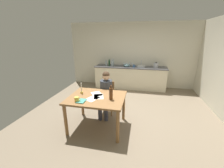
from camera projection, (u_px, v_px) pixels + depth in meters
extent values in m
cube|color=#7A6B56|center=(122.00, 115.00, 3.88)|extent=(5.20, 5.20, 0.04)
cube|color=beige|center=(132.00, 55.00, 5.87)|extent=(5.20, 0.12, 2.60)
cube|color=beige|center=(130.00, 78.00, 5.82)|extent=(2.81, 0.60, 0.86)
cube|color=#4C4C51|center=(130.00, 67.00, 5.67)|extent=(2.85, 0.64, 0.04)
cube|color=olive|center=(97.00, 98.00, 3.14)|extent=(1.24, 0.99, 0.04)
cylinder|color=olive|center=(66.00, 120.00, 2.97)|extent=(0.07, 0.07, 0.73)
cylinder|color=olive|center=(118.00, 127.00, 2.75)|extent=(0.07, 0.07, 0.73)
cylinder|color=olive|center=(82.00, 102.00, 3.78)|extent=(0.07, 0.07, 0.73)
cylinder|color=olive|center=(124.00, 106.00, 3.55)|extent=(0.07, 0.07, 0.73)
cube|color=olive|center=(106.00, 97.00, 3.85)|extent=(0.41, 0.41, 0.04)
cube|color=olive|center=(108.00, 88.00, 3.95)|extent=(0.36, 0.04, 0.40)
cylinder|color=olive|center=(99.00, 107.00, 3.79)|extent=(0.04, 0.04, 0.45)
cylinder|color=olive|center=(111.00, 109.00, 3.73)|extent=(0.04, 0.04, 0.45)
cylinder|color=olive|center=(102.00, 102.00, 4.11)|extent=(0.04, 0.04, 0.45)
cylinder|color=olive|center=(114.00, 103.00, 4.05)|extent=(0.04, 0.04, 0.45)
cylinder|color=#333842|center=(106.00, 89.00, 3.75)|extent=(0.33, 0.33, 0.50)
sphere|color=#D8AD8C|center=(106.00, 76.00, 3.64)|extent=(0.20, 0.20, 0.20)
sphere|color=#473323|center=(106.00, 75.00, 3.63)|extent=(0.19, 0.19, 0.19)
cylinder|color=#383847|center=(102.00, 101.00, 3.67)|extent=(0.14, 0.38, 0.13)
cylinder|color=#383847|center=(100.00, 112.00, 3.56)|extent=(0.10, 0.10, 0.45)
cylinder|color=#383847|center=(108.00, 101.00, 3.64)|extent=(0.14, 0.38, 0.13)
cylinder|color=#383847|center=(106.00, 113.00, 3.54)|extent=(0.10, 0.10, 0.45)
cylinder|color=#F2CC4C|center=(77.00, 99.00, 2.88)|extent=(0.09, 0.09, 0.10)
torus|color=#F2CC4C|center=(79.00, 99.00, 2.87)|extent=(0.07, 0.01, 0.07)
cylinder|color=gold|center=(82.00, 92.00, 3.31)|extent=(0.06, 0.06, 0.05)
cylinder|color=white|center=(81.00, 87.00, 3.27)|extent=(0.02, 0.02, 0.22)
cube|color=teal|center=(81.00, 101.00, 2.91)|extent=(0.17, 0.22, 0.02)
cube|color=white|center=(99.00, 96.00, 3.15)|extent=(0.29, 0.35, 0.00)
cube|color=white|center=(92.00, 99.00, 3.04)|extent=(0.31, 0.35, 0.00)
cube|color=white|center=(97.00, 94.00, 3.29)|extent=(0.35, 0.36, 0.00)
cylinder|color=#593319|center=(111.00, 94.00, 2.97)|extent=(0.08, 0.08, 0.25)
cylinder|color=#593319|center=(111.00, 87.00, 2.92)|extent=(0.04, 0.04, 0.06)
cylinder|color=#B2B7BC|center=(141.00, 66.00, 5.58)|extent=(0.36, 0.36, 0.04)
cylinder|color=silver|center=(141.00, 63.00, 5.69)|extent=(0.02, 0.02, 0.24)
cylinder|color=#8C999E|center=(106.00, 63.00, 5.75)|extent=(0.06, 0.06, 0.20)
cylinder|color=#8C999E|center=(106.00, 60.00, 5.71)|extent=(0.03, 0.03, 0.05)
cylinder|color=#194C23|center=(109.00, 63.00, 5.80)|extent=(0.06, 0.06, 0.22)
cylinder|color=#194C23|center=(109.00, 60.00, 5.76)|extent=(0.03, 0.03, 0.05)
cylinder|color=#8C999E|center=(112.00, 63.00, 5.69)|extent=(0.07, 0.07, 0.24)
cylinder|color=#8C999E|center=(112.00, 60.00, 5.64)|extent=(0.03, 0.03, 0.06)
cylinder|color=#8C999E|center=(113.00, 63.00, 5.75)|extent=(0.07, 0.07, 0.24)
cylinder|color=#8C999E|center=(113.00, 59.00, 5.70)|extent=(0.03, 0.03, 0.06)
ellipsoid|color=#668C99|center=(127.00, 65.00, 5.61)|extent=(0.27, 0.27, 0.12)
cylinder|color=#B7BABF|center=(156.00, 65.00, 5.44)|extent=(0.18, 0.18, 0.18)
cone|color=#262628|center=(156.00, 62.00, 5.41)|extent=(0.11, 0.11, 0.04)
cylinder|color=silver|center=(132.00, 66.00, 5.79)|extent=(0.06, 0.06, 0.00)
cylinder|color=silver|center=(132.00, 65.00, 5.78)|extent=(0.01, 0.01, 0.07)
cone|color=silver|center=(132.00, 63.00, 5.76)|extent=(0.07, 0.07, 0.08)
cylinder|color=silver|center=(129.00, 66.00, 5.82)|extent=(0.06, 0.06, 0.00)
cylinder|color=silver|center=(129.00, 65.00, 5.80)|extent=(0.01, 0.01, 0.07)
cone|color=silver|center=(129.00, 63.00, 5.78)|extent=(0.07, 0.07, 0.08)
cylinder|color=silver|center=(127.00, 66.00, 5.84)|extent=(0.06, 0.06, 0.00)
cylinder|color=silver|center=(127.00, 65.00, 5.83)|extent=(0.01, 0.01, 0.07)
cone|color=silver|center=(127.00, 63.00, 5.80)|extent=(0.07, 0.07, 0.08)
cylinder|color=silver|center=(124.00, 65.00, 5.86)|extent=(0.06, 0.06, 0.00)
cylinder|color=silver|center=(124.00, 65.00, 5.85)|extent=(0.01, 0.01, 0.07)
cone|color=silver|center=(124.00, 63.00, 5.83)|extent=(0.07, 0.07, 0.08)
cylinder|color=#33598C|center=(134.00, 66.00, 5.48)|extent=(0.08, 0.08, 0.11)
torus|color=#33598C|center=(135.00, 66.00, 5.47)|extent=(0.07, 0.01, 0.07)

